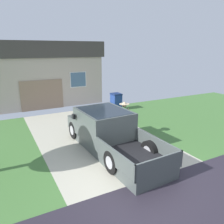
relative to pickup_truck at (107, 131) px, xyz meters
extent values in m
cube|color=#BCB6A0|center=(0.02, 1.73, -0.75)|extent=(5.20, 9.00, 0.06)
cube|color=#467638|center=(8.62, 1.73, -0.75)|extent=(12.00, 9.00, 0.06)
cube|color=#474F4D|center=(0.02, -0.53, -0.51)|extent=(1.92, 5.51, 0.42)
cube|color=#474F4D|center=(-0.01, 0.26, 0.28)|extent=(1.95, 2.35, 1.16)
cube|color=#1E2833|center=(-0.01, 0.26, 0.62)|extent=(1.72, 2.16, 0.49)
cube|color=#474F4D|center=(-0.07, 1.79, -0.02)|extent=(1.89, 0.86, 0.57)
cube|color=black|center=(0.08, -2.06, -0.27)|extent=(1.95, 2.45, 0.06)
cube|color=#474F4D|center=(-0.82, -2.10, -0.02)|extent=(0.15, 2.37, 0.56)
cube|color=#474F4D|center=(0.98, -2.03, -0.02)|extent=(0.15, 2.37, 0.56)
cube|color=#474F4D|center=(0.13, -3.22, -0.02)|extent=(1.86, 0.13, 0.56)
cube|color=black|center=(-1.07, 1.02, 0.53)|extent=(0.11, 0.18, 0.20)
cylinder|color=black|center=(-0.86, 1.64, -0.32)|extent=(0.29, 0.81, 0.80)
cylinder|color=#9E9EA3|center=(-0.86, 1.64, -0.32)|extent=(0.30, 0.45, 0.44)
cylinder|color=black|center=(0.73, 1.71, -0.32)|extent=(0.29, 0.81, 0.80)
cylinder|color=#9E9EA3|center=(0.73, 1.71, -0.32)|extent=(0.30, 0.45, 0.44)
cylinder|color=black|center=(-0.73, -1.86, -0.32)|extent=(0.29, 0.81, 0.80)
cylinder|color=#9E9EA3|center=(-0.73, -1.86, -0.32)|extent=(0.30, 0.45, 0.44)
cylinder|color=black|center=(0.87, -1.79, -0.32)|extent=(0.29, 0.81, 0.80)
cylinder|color=#9E9EA3|center=(0.87, -1.79, -0.32)|extent=(0.30, 0.45, 0.44)
cylinder|color=brown|center=(1.42, 0.70, -0.29)|extent=(0.15, 0.15, 0.87)
cylinder|color=brown|center=(1.08, 0.69, -0.29)|extent=(0.15, 0.15, 0.87)
cylinder|color=#4C9356|center=(1.25, 0.70, 0.41)|extent=(0.30, 0.30, 0.59)
cylinder|color=tan|center=(1.43, 0.70, 0.38)|extent=(0.09, 0.09, 0.58)
cylinder|color=tan|center=(1.07, 0.69, 0.38)|extent=(0.09, 0.09, 0.58)
sphere|color=tan|center=(1.25, 0.70, 0.83)|extent=(0.22, 0.22, 0.22)
cylinder|color=#D1B78E|center=(1.25, 0.70, 0.88)|extent=(0.47, 0.47, 0.01)
cone|color=#D1B78E|center=(1.25, 0.70, 0.94)|extent=(0.23, 0.23, 0.12)
cube|color=#232328|center=(1.13, 0.53, -0.60)|extent=(0.39, 0.15, 0.25)
torus|color=#232328|center=(1.13, 0.53, -0.42)|extent=(0.35, 0.02, 0.35)
cube|color=#C0AE9A|center=(-1.21, 10.07, 1.00)|extent=(9.17, 5.06, 3.45)
cube|color=#423D38|center=(-1.21, 10.07, 3.27)|extent=(9.54, 5.26, 1.09)
cube|color=#93755B|center=(-1.11, 7.51, 0.28)|extent=(2.79, 0.06, 2.02)
cube|color=slate|center=(1.48, 7.51, 1.18)|extent=(1.10, 0.05, 1.00)
cube|color=silver|center=(1.48, 7.53, 1.18)|extent=(1.23, 0.02, 1.12)
cube|color=navy|center=(3.29, 5.14, -0.16)|extent=(0.58, 0.68, 0.94)
cube|color=navy|center=(3.29, 5.14, 0.36)|extent=(0.60, 0.71, 0.10)
cylinder|color=black|center=(3.07, 4.87, -0.63)|extent=(0.05, 0.18, 0.18)
cylinder|color=black|center=(3.51, 4.87, -0.63)|extent=(0.05, 0.18, 0.18)
camera|label=1|loc=(-3.88, -7.76, 3.32)|focal=35.67mm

